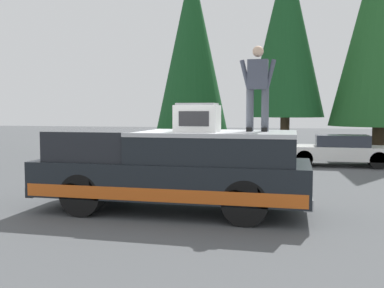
# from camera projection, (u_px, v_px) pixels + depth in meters

# --- Properties ---
(ground_plane) EXTENTS (90.00, 90.00, 0.00)m
(ground_plane) POSITION_uv_depth(u_px,v_px,m) (176.00, 210.00, 9.12)
(ground_plane) COLOR #4C4F51
(pickup_truck) EXTENTS (2.01, 5.54, 1.65)m
(pickup_truck) POSITION_uv_depth(u_px,v_px,m) (173.00, 169.00, 8.98)
(pickup_truck) COLOR black
(pickup_truck) RESTS_ON ground
(compressor_unit) EXTENTS (0.65, 0.84, 0.56)m
(compressor_unit) POSITION_uv_depth(u_px,v_px,m) (197.00, 118.00, 8.60)
(compressor_unit) COLOR white
(compressor_unit) RESTS_ON pickup_truck
(person_on_truck_bed) EXTENTS (0.29, 0.72, 1.69)m
(person_on_truck_bed) POSITION_uv_depth(u_px,v_px,m) (258.00, 86.00, 8.68)
(person_on_truck_bed) COLOR #4C515B
(person_on_truck_bed) RESTS_ON pickup_truck
(parked_car_white) EXTENTS (1.64, 4.10, 1.16)m
(parked_car_white) POSITION_uv_depth(u_px,v_px,m) (340.00, 150.00, 16.42)
(parked_car_white) COLOR white
(parked_car_white) RESTS_ON ground
(conifer_left) EXTENTS (4.39, 4.39, 10.57)m
(conifer_left) POSITION_uv_depth(u_px,v_px,m) (382.00, 22.00, 19.21)
(conifer_left) COLOR #4C3826
(conifer_left) RESTS_ON ground
(conifer_center_left) EXTENTS (3.53, 3.53, 9.52)m
(conifer_center_left) POSITION_uv_depth(u_px,v_px,m) (286.00, 33.00, 20.08)
(conifer_center_left) COLOR #4C3826
(conifer_center_left) RESTS_ON ground
(conifer_center_right) EXTENTS (3.80, 3.80, 9.94)m
(conifer_center_right) POSITION_uv_depth(u_px,v_px,m) (192.00, 46.00, 23.29)
(conifer_center_right) COLOR #4C3826
(conifer_center_right) RESTS_ON ground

